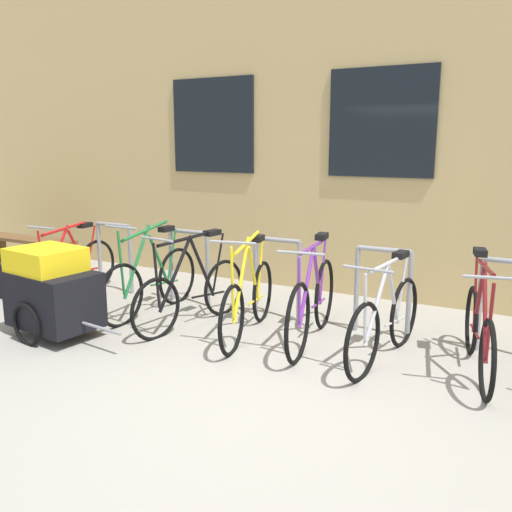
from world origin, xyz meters
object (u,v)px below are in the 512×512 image
Objects in this scene: bicycle_silver at (385,321)px; backpack at (11,282)px; bicycle_maroon at (479,331)px; bicycle_red at (71,268)px; bicycle_yellow at (249,299)px; bike_trailer at (53,291)px; bicycle_green at (151,281)px; bicycle_purple at (312,303)px; bicycle_black at (192,292)px; wooden_bench at (26,245)px.

backpack is at bearing -176.85° from bicycle_silver.
backpack is at bearing -175.97° from bicycle_maroon.
bicycle_red is 0.75m from backpack.
bicycle_yellow is 2.00m from bike_trailer.
bicycle_silver is at bearing -2.58° from bicycle_red.
bike_trailer is at bearing -110.85° from bicycle_green.
bicycle_green is at bearing 177.85° from bicycle_silver.
bike_trailer is (-3.17, -0.96, 0.10)m from bicycle_silver.
bike_trailer is (0.97, -1.14, 0.10)m from bicycle_red.
bicycle_red is 3.37m from bicycle_purple.
bike_trailer is 3.36× the size of backpack.
bicycle_green is at bearing -179.38° from bicycle_purple.
bicycle_silver is at bearing 8.72° from backpack.
bicycle_maroon is at bearing 2.91° from bicycle_black.
bicycle_silver is at bearing -170.68° from bicycle_maroon.
wooden_bench is (-1.96, 0.90, -0.02)m from bicycle_red.
bicycle_yellow is 3.86× the size of backpack.
bicycle_red is at bearing 176.55° from bicycle_green.
bike_trailer reaches higher than wooden_bench.
bicycle_yellow is at bearing -3.88° from bicycle_red.
bicycle_maroon reaches higher than bicycle_silver.
backpack is at bearing -175.47° from bicycle_yellow.
backpack is (1.37, -1.35, -0.13)m from wooden_bench.
bicycle_black is 4.14m from wooden_bench.
bicycle_red is 0.97× the size of bicycle_green.
wooden_bench is (-6.09, 1.09, -0.02)m from bicycle_silver.
bicycle_black is 1.42m from bike_trailer.
bike_trailer reaches higher than backpack.
bicycle_red is at bearing 177.42° from bicycle_silver.
bicycle_silver is 0.79m from bicycle_maroon.
bicycle_green is 1.01× the size of bicycle_black.
bicycle_red is 2.04m from bicycle_black.
wooden_bench is (-3.99, 1.11, -0.02)m from bicycle_black.
backpack is (-1.96, -0.36, -0.17)m from bicycle_green.
bicycle_maroon is 2.88m from bicycle_black.
bicycle_yellow is 0.90× the size of wooden_bench.
bicycle_red is 1.37m from bicycle_green.
backpack is (-5.50, -0.39, -0.15)m from bicycle_maroon.
bicycle_yellow reaches higher than bicycle_purple.
bicycle_black is (-2.88, -0.15, 0.00)m from bicycle_maroon.
bicycle_purple is (-0.76, 0.13, 0.03)m from bicycle_silver.
bicycle_black reaches higher than bicycle_silver.
bicycle_maroon is 6.94m from wooden_bench.
bicycle_purple is 5.42m from wooden_bench.
bicycle_green is at bearing -3.45° from bicycle_red.
bicycle_maroon is 0.85× the size of wooden_bench.
bicycle_green reaches higher than bicycle_yellow.
bicycle_purple is at bearing 10.72° from bicycle_yellow.
bicycle_green reaches higher than backpack.
bicycle_maroon is 3.67× the size of backpack.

